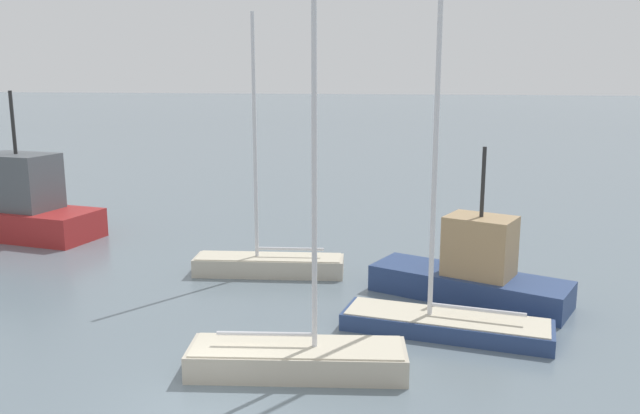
% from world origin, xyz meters
% --- Properties ---
extents(ground_plane, '(600.00, 600.00, 0.00)m').
position_xyz_m(ground_plane, '(0.00, 0.00, 0.00)').
color(ground_plane, slate).
extents(sailboat_1, '(5.83, 2.68, 9.78)m').
position_xyz_m(sailboat_1, '(1.68, 2.30, 0.49)').
color(sailboat_1, '#BCB29E').
rests_on(sailboat_1, ground_plane).
extents(sailboat_3, '(5.93, 2.37, 9.87)m').
position_xyz_m(sailboat_3, '(-1.65, 10.25, 0.51)').
color(sailboat_3, '#BCB29E').
rests_on(sailboat_3, ground_plane).
extents(sailboat_4, '(6.31, 2.32, 11.24)m').
position_xyz_m(sailboat_4, '(5.30, 5.83, 0.49)').
color(sailboat_4, navy).
rests_on(sailboat_4, ground_plane).
extents(fishing_boat_0, '(7.03, 4.23, 5.30)m').
position_xyz_m(fishing_boat_0, '(6.04, 9.07, 0.99)').
color(fishing_boat_0, navy).
rests_on(fishing_boat_0, ground_plane).
extents(fishing_boat_1, '(8.69, 3.88, 6.95)m').
position_xyz_m(fishing_boat_1, '(-15.36, 13.36, 1.45)').
color(fishing_boat_1, maroon).
rests_on(fishing_boat_1, ground_plane).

